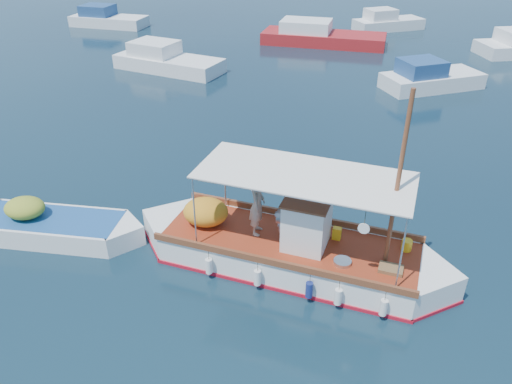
# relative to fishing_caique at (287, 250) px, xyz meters

# --- Properties ---
(ground) EXTENTS (160.00, 160.00, 0.00)m
(ground) POSITION_rel_fishing_caique_xyz_m (0.08, 0.77, -0.50)
(ground) COLOR black
(ground) RESTS_ON ground
(fishing_caique) EXTENTS (9.01, 3.65, 5.58)m
(fishing_caique) POSITION_rel_fishing_caique_xyz_m (0.00, 0.00, 0.00)
(fishing_caique) COLOR white
(fishing_caique) RESTS_ON ground
(dinghy) EXTENTS (5.84, 1.71, 1.43)m
(dinghy) POSITION_rel_fishing_caique_xyz_m (-7.16, 0.16, -0.20)
(dinghy) COLOR white
(dinghy) RESTS_ON ground
(bg_boat_nw) EXTENTS (6.93, 4.18, 1.80)m
(bg_boat_nw) POSITION_rel_fishing_caique_xyz_m (-9.21, 17.18, -0.00)
(bg_boat_nw) COLOR silver
(bg_boat_nw) RESTS_ON ground
(bg_boat_n) EXTENTS (8.71, 3.59, 1.80)m
(bg_boat_n) POSITION_rel_fishing_caique_xyz_m (-0.56, 24.87, -0.00)
(bg_boat_n) COLOR maroon
(bg_boat_n) RESTS_ON ground
(bg_boat_ne) EXTENTS (5.72, 4.44, 1.80)m
(bg_boat_ne) POSITION_rel_fishing_caique_xyz_m (5.80, 16.29, -0.00)
(bg_boat_ne) COLOR silver
(bg_boat_ne) RESTS_ON ground
(bg_boat_far_w) EXTENTS (6.21, 2.90, 1.80)m
(bg_boat_far_w) POSITION_rel_fishing_caique_xyz_m (-17.74, 27.83, -0.00)
(bg_boat_far_w) COLOR silver
(bg_boat_far_w) RESTS_ON ground
(bg_boat_far_n) EXTENTS (5.69, 4.36, 1.80)m
(bg_boat_far_n) POSITION_rel_fishing_caique_xyz_m (4.32, 30.30, -0.00)
(bg_boat_far_n) COLOR silver
(bg_boat_far_n) RESTS_ON ground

